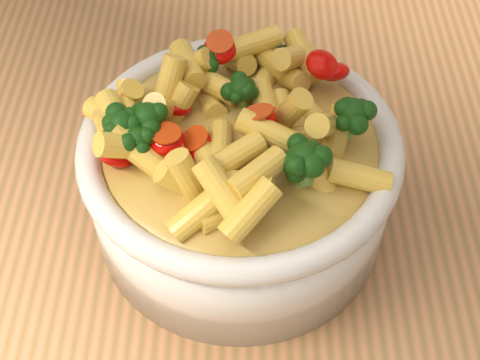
{
  "coord_description": "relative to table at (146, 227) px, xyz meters",
  "views": [
    {
      "loc": [
        0.11,
        -0.42,
        1.38
      ],
      "look_at": [
        0.1,
        -0.06,
        0.95
      ],
      "focal_mm": 50.0,
      "sensor_mm": 36.0,
      "label": 1
    }
  ],
  "objects": [
    {
      "name": "table",
      "position": [
        0.0,
        0.0,
        0.0
      ],
      "size": [
        1.2,
        0.8,
        0.9
      ],
      "color": "#AF744B",
      "rests_on": "ground"
    },
    {
      "name": "serving_bowl",
      "position": [
        0.1,
        -0.06,
        0.16
      ],
      "size": [
        0.26,
        0.26,
        0.11
      ],
      "color": "silver",
      "rests_on": "table"
    },
    {
      "name": "pasta_salad",
      "position": [
        0.1,
        -0.06,
        0.23
      ],
      "size": [
        0.2,
        0.2,
        0.05
      ],
      "color": "#F4C24D",
      "rests_on": "serving_bowl"
    }
  ]
}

